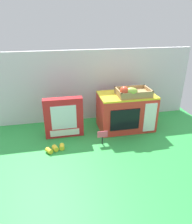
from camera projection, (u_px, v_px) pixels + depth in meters
The scene contains 7 objects.
ground_plane at pixel (102, 132), 1.59m from camera, with size 1.70×1.70×0.00m, color green.
display_back_panel at pixel (95, 85), 1.71m from camera, with size 1.61×0.03×0.57m, color silver.
toy_microwave at pixel (126, 111), 1.60m from camera, with size 0.41×0.25×0.28m.
food_groups_crate at pixel (131, 92), 1.50m from camera, with size 0.24×0.17×0.09m.
cookie_set_box at pixel (64, 118), 1.48m from camera, with size 0.27×0.06×0.29m.
price_sign at pixel (103, 136), 1.41m from camera, with size 0.07×0.01×0.10m.
loose_toy_banana at pixel (55, 149), 1.36m from camera, with size 0.13×0.08×0.03m.
Camera 1 is at (-0.32, -1.34, 0.80)m, focal length 33.62 mm.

